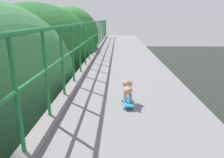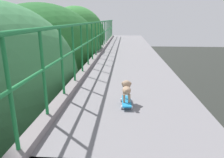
# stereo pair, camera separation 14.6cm
# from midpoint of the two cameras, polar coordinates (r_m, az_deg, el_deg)

# --- Properties ---
(city_bus) EXTENTS (2.67, 11.37, 3.07)m
(city_bus) POSITION_cam_midpoint_polar(r_m,az_deg,el_deg) (27.01, -15.23, 2.97)
(city_bus) COLOR red
(city_bus) RESTS_ON ground
(roadside_tree_far) EXTENTS (5.50, 5.50, 8.49)m
(roadside_tree_far) POSITION_cam_midpoint_polar(r_m,az_deg,el_deg) (10.14, -18.47, 7.04)
(roadside_tree_far) COLOR brown
(roadside_tree_far) RESTS_ON ground
(roadside_tree_farthest) EXTENTS (4.42, 4.42, 8.73)m
(roadside_tree_farthest) POSITION_cam_midpoint_polar(r_m,az_deg,el_deg) (16.41, -9.74, 11.61)
(roadside_tree_farthest) COLOR brown
(roadside_tree_farthest) RESTS_ON ground
(toy_skateboard) EXTENTS (0.21, 0.50, 0.08)m
(toy_skateboard) POSITION_cam_midpoint_polar(r_m,az_deg,el_deg) (3.55, 5.22, -6.30)
(toy_skateboard) COLOR #1D88C8
(toy_skateboard) RESTS_ON overpass_deck
(small_dog) EXTENTS (0.18, 0.38, 0.32)m
(small_dog) POSITION_cam_midpoint_polar(r_m,az_deg,el_deg) (3.53, 5.27, -2.58)
(small_dog) COLOR tan
(small_dog) RESTS_ON toy_skateboard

